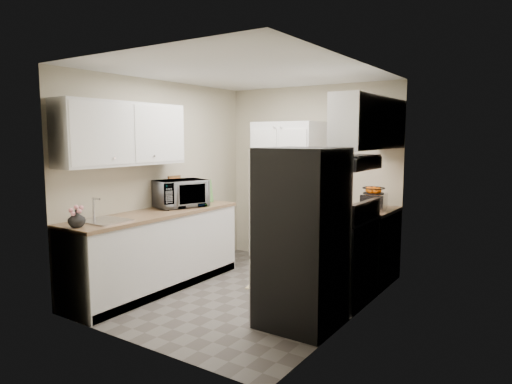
% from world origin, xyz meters
% --- Properties ---
extents(ground, '(3.20, 3.20, 0.00)m').
position_xyz_m(ground, '(0.00, 0.00, 0.00)').
color(ground, '#56514C').
rests_on(ground, ground).
extents(room_shell, '(2.64, 3.24, 2.52)m').
position_xyz_m(room_shell, '(-0.02, -0.01, 1.63)').
color(room_shell, beige).
rests_on(room_shell, ground).
extents(pantry_cabinet, '(0.90, 0.55, 2.00)m').
position_xyz_m(pantry_cabinet, '(-0.20, 1.32, 1.00)').
color(pantry_cabinet, silver).
rests_on(pantry_cabinet, ground).
extents(base_cabinet_left, '(0.60, 2.30, 0.88)m').
position_xyz_m(base_cabinet_left, '(-0.99, -0.43, 0.44)').
color(base_cabinet_left, silver).
rests_on(base_cabinet_left, ground).
extents(countertop_left, '(0.63, 2.33, 0.04)m').
position_xyz_m(countertop_left, '(-0.99, -0.43, 0.90)').
color(countertop_left, '#846647').
rests_on(countertop_left, base_cabinet_left).
extents(base_cabinet_right, '(0.60, 0.80, 0.88)m').
position_xyz_m(base_cabinet_right, '(0.99, 1.19, 0.44)').
color(base_cabinet_right, silver).
rests_on(base_cabinet_right, ground).
extents(countertop_right, '(0.63, 0.83, 0.04)m').
position_xyz_m(countertop_right, '(0.99, 1.19, 0.90)').
color(countertop_right, '#846647').
rests_on(countertop_right, base_cabinet_right).
extents(electric_range, '(0.71, 0.78, 1.13)m').
position_xyz_m(electric_range, '(0.97, 0.39, 0.48)').
color(electric_range, '#B7B7BC').
rests_on(electric_range, ground).
extents(refrigerator, '(0.70, 0.72, 1.70)m').
position_xyz_m(refrigerator, '(0.94, -0.41, 0.85)').
color(refrigerator, '#B7B7BC').
rests_on(refrigerator, ground).
extents(microwave, '(0.61, 0.73, 0.34)m').
position_xyz_m(microwave, '(-1.02, 0.03, 1.09)').
color(microwave, silver).
rests_on(microwave, countertop_left).
extents(wine_bottle, '(0.07, 0.07, 0.27)m').
position_xyz_m(wine_bottle, '(-1.14, 0.37, 1.06)').
color(wine_bottle, black).
rests_on(wine_bottle, countertop_left).
extents(flower_vase, '(0.18, 0.18, 0.17)m').
position_xyz_m(flower_vase, '(-0.96, -1.50, 1.01)').
color(flower_vase, silver).
rests_on(flower_vase, countertop_left).
extents(cutting_board, '(0.04, 0.24, 0.30)m').
position_xyz_m(cutting_board, '(-1.00, 0.49, 1.07)').
color(cutting_board, '#4E8A3F').
rests_on(cutting_board, countertop_left).
extents(toaster_oven, '(0.32, 0.38, 0.20)m').
position_xyz_m(toaster_oven, '(1.09, 1.14, 1.02)').
color(toaster_oven, silver).
rests_on(toaster_oven, countertop_right).
extents(fruit_basket, '(0.27, 0.27, 0.11)m').
position_xyz_m(fruit_basket, '(1.08, 1.15, 1.18)').
color(fruit_basket, '#E65D05').
rests_on(fruit_basket, toaster_oven).
extents(kitchen_mat, '(0.60, 0.79, 0.01)m').
position_xyz_m(kitchen_mat, '(0.02, 0.51, 0.01)').
color(kitchen_mat, '#D5C288').
rests_on(kitchen_mat, ground).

